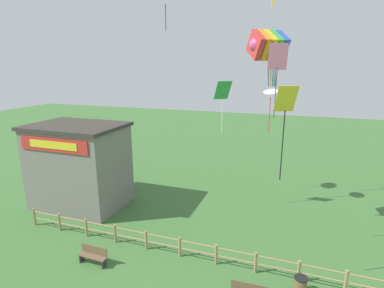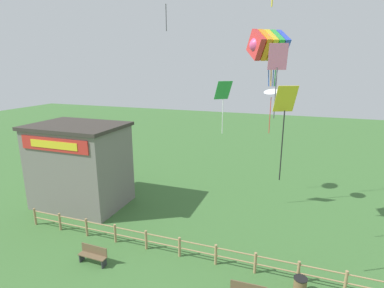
% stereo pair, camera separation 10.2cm
% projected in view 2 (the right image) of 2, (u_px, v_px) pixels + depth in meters
% --- Properties ---
extents(wooden_fence, '(20.22, 0.14, 1.13)m').
position_uv_depth(wooden_fence, '(179.00, 246.00, 16.00)').
color(wooden_fence, '#9E7F56').
rests_on(wooden_fence, ground_plane).
extents(seaside_building, '(6.52, 4.64, 6.02)m').
position_uv_depth(seaside_building, '(80.00, 165.00, 21.67)').
color(seaside_building, slate).
rests_on(seaside_building, ground_plane).
extents(park_bench_by_building, '(1.57, 0.44, 0.96)m').
position_uv_depth(park_bench_by_building, '(93.00, 254.00, 15.48)').
color(park_bench_by_building, brown).
rests_on(park_bench_by_building, ground_plane).
extents(trash_bin, '(0.61, 0.61, 0.78)m').
position_uv_depth(trash_bin, '(300.00, 286.00, 13.43)').
color(trash_bin, brown).
rests_on(trash_bin, ground_plane).
extents(kite_rainbow_parafoil, '(2.76, 2.64, 3.07)m').
position_uv_depth(kite_rainbow_parafoil, '(268.00, 45.00, 16.43)').
color(kite_rainbow_parafoil, '#E54C8C').
extents(kite_white_delta, '(1.32, 1.30, 3.12)m').
position_uv_depth(kite_white_delta, '(271.00, 93.00, 20.35)').
color(kite_white_delta, white).
extents(kite_green_diamond, '(1.24, 1.19, 3.50)m').
position_uv_depth(kite_green_diamond, '(223.00, 95.00, 19.58)').
color(kite_green_diamond, green).
extents(kite_pink_diamond, '(0.93, 0.45, 3.56)m').
position_uv_depth(kite_pink_diamond, '(277.00, 65.00, 14.25)').
color(kite_pink_diamond, pink).
extents(kite_yellow_diamond, '(0.96, 0.78, 3.98)m').
position_uv_depth(kite_yellow_diamond, '(284.00, 112.00, 12.08)').
color(kite_yellow_diamond, yellow).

